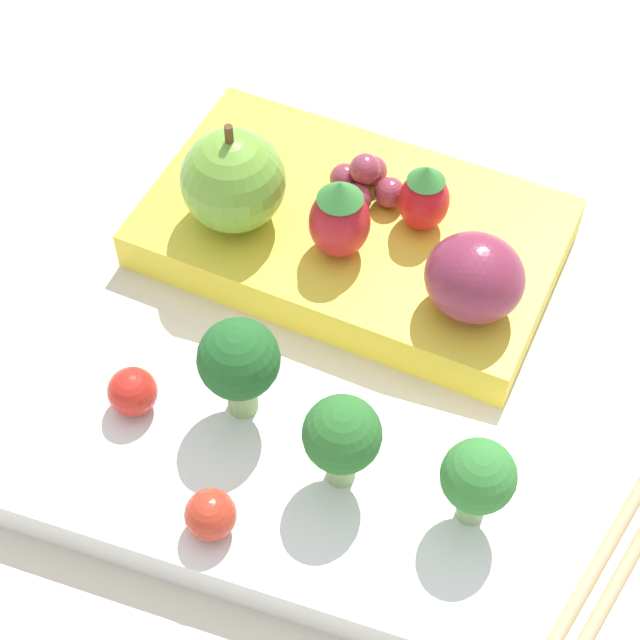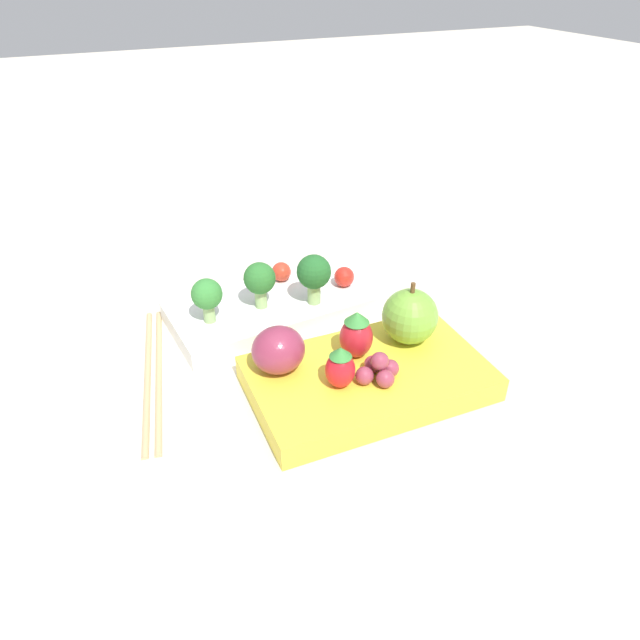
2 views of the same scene
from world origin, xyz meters
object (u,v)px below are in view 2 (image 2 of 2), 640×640
Objects in this scene: bento_box_fruit at (368,378)px; apple at (410,316)px; bento_box_savoury at (280,306)px; grape_cluster at (379,369)px; broccoli_floret_2 at (260,280)px; chopsticks_pair at (153,372)px; broccoli_floret_0 at (314,274)px; strawberry_0 at (356,335)px; broccoli_floret_1 at (207,296)px; cherry_tomato_0 at (344,277)px; strawberry_1 at (340,367)px; cherry_tomato_1 at (285,271)px; plum at (278,350)px.

bento_box_fruit is 3.43× the size of apple.
grape_cluster is (0.03, -0.16, 0.02)m from bento_box_savoury.
apple is 0.07m from grape_cluster.
chopsticks_pair is (-0.12, -0.04, -0.05)m from broccoli_floret_2.
broccoli_floret_0 is 0.10m from strawberry_0.
broccoli_floret_1 is 2.11× the size of cherry_tomato_0.
bento_box_savoury is at bearing 175.78° from cherry_tomato_0.
chopsticks_pair is at bearing 142.36° from strawberry_1.
grape_cluster is at bearing -90.12° from broccoli_floret_0.
grape_cluster is at bearing -54.01° from broccoli_floret_1.
broccoli_floret_1 is 1.25× the size of grape_cluster.
grape_cluster is (0.01, -0.19, 0.00)m from cherry_tomato_1.
broccoli_floret_0 is 1.38× the size of strawberry_1.
cherry_tomato_0 is (0.04, 0.14, 0.02)m from bento_box_fruit.
broccoli_floret_2 is 0.11m from plum.
strawberry_0 reaches higher than cherry_tomato_1.
broccoli_floret_2 is 0.15m from apple.
grape_cluster is at bearing -71.13° from broccoli_floret_2.
plum is (-0.07, -0.09, -0.01)m from broccoli_floret_0.
apple is at bearing 23.40° from bento_box_fruit.
plum is at bearing 147.34° from grape_cluster.
broccoli_floret_2 is 2.25× the size of cherry_tomato_0.
cherry_tomato_0 is at bearing 72.31° from bento_box_fruit.
chopsticks_pair is at bearing -161.77° from broccoli_floret_2.
cherry_tomato_1 reaches higher than chopsticks_pair.
apple is at bearing 21.18° from strawberry_1.
apple reaches higher than strawberry_1.
plum is (0.03, -0.10, -0.01)m from broccoli_floret_1.
strawberry_1 is (-0.01, -0.16, 0.03)m from bento_box_savoury.
broccoli_floret_1 is 2.17× the size of cherry_tomato_1.
cherry_tomato_0 is (0.15, 0.01, -0.02)m from broccoli_floret_1.
grape_cluster is (-0.04, -0.16, 0.00)m from cherry_tomato_0.
bento_box_savoury is 1.14× the size of bento_box_fruit.
bento_box_savoury is at bearing 88.16° from strawberry_1.
cherry_tomato_1 is at bearing 26.84° from chopsticks_pair.
broccoli_floret_1 is 0.15m from cherry_tomato_0.
cherry_tomato_1 is at bearing 92.70° from strawberry_0.
broccoli_floret_0 is 0.11m from apple.
chopsticks_pair is at bearing -153.16° from cherry_tomato_1.
plum reaches higher than strawberry_1.
cherry_tomato_0 is 0.36× the size of apple.
cherry_tomato_0 is (0.07, -0.01, 0.02)m from bento_box_savoury.
cherry_tomato_0 is at bearing 2.38° from broccoli_floret_2.
cherry_tomato_1 is 0.10× the size of chopsticks_pair.
grape_cluster reaches higher than chopsticks_pair.
strawberry_0 reaches higher than plum.
chopsticks_pair is (-0.22, -0.04, -0.03)m from cherry_tomato_0.
strawberry_0 reaches higher than chopsticks_pair.
strawberry_1 is 0.06m from plum.
broccoli_floret_1 is at bearing 133.73° from strawberry_0.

